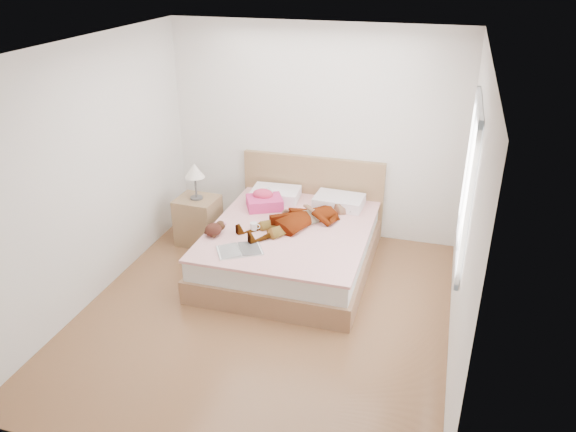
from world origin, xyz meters
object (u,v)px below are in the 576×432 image
object	(u,v)px
phone	(269,190)
magazine	(240,250)
woman	(301,215)
bed	(293,243)
coffee_mug	(254,226)
towel	(264,201)
nightstand	(198,217)
plush_toy	(215,229)

from	to	relation	value
phone	magazine	distance (m)	1.21
woman	bed	xyz separation A→B (m)	(-0.08, -0.04, -0.34)
magazine	coffee_mug	bearing A→B (deg)	91.80
coffee_mug	bed	bearing A→B (deg)	35.01
bed	coffee_mug	world-z (taller)	bed
phone	magazine	bearing A→B (deg)	-135.55
magazine	towel	bearing A→B (deg)	95.15
coffee_mug	nightstand	xyz separation A→B (m)	(-0.90, 0.45, -0.21)
phone	coffee_mug	size ratio (longest dim) A/B	0.82
towel	coffee_mug	xyz separation A→B (m)	(0.08, -0.61, -0.04)
woman	coffee_mug	xyz separation A→B (m)	(-0.45, -0.30, -0.06)
bed	nightstand	xyz separation A→B (m)	(-1.27, 0.19, 0.07)
bed	nightstand	distance (m)	1.28
woman	nightstand	bearing A→B (deg)	-144.93
woman	bed	bearing A→B (deg)	-109.73
towel	coffee_mug	size ratio (longest dim) A/B	4.30
phone	coffee_mug	bearing A→B (deg)	-134.70
phone	coffee_mug	xyz separation A→B (m)	(0.05, -0.70, -0.14)
magazine	nightstand	xyz separation A→B (m)	(-0.91, 0.94, -0.18)
towel	plush_toy	world-z (taller)	towel
towel	plush_toy	size ratio (longest dim) A/B	1.80
woman	coffee_mug	bearing A→B (deg)	-104.62
bed	towel	world-z (taller)	bed
woman	plush_toy	distance (m)	0.98
woman	bed	world-z (taller)	bed
phone	towel	distance (m)	0.14
nightstand	bed	bearing A→B (deg)	-8.75
plush_toy	phone	bearing A→B (deg)	71.12
towel	nightstand	world-z (taller)	nightstand
magazine	coffee_mug	xyz separation A→B (m)	(-0.02, 0.49, 0.04)
towel	woman	bearing A→B (deg)	-29.45
woman	plush_toy	xyz separation A→B (m)	(-0.82, -0.54, -0.03)
woman	plush_toy	world-z (taller)	woman
woman	phone	bearing A→B (deg)	-177.24
woman	towel	size ratio (longest dim) A/B	2.87
phone	plush_toy	xyz separation A→B (m)	(-0.32, -0.94, -0.11)
bed	towel	distance (m)	0.66
phone	towel	size ratio (longest dim) A/B	0.19
woman	magazine	bearing A→B (deg)	-77.46
bed	nightstand	size ratio (longest dim) A/B	2.00
coffee_mug	plush_toy	distance (m)	0.44
woman	bed	distance (m)	0.35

